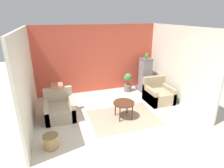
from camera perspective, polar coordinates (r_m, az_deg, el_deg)
The scene contains 13 objects.
ground_plane at distance 4.60m, azimuth 7.13°, elevation -17.64°, with size 20.00×20.00×0.00m, color beige.
wall_back_accent at distance 7.10m, azimuth -4.51°, elevation 7.56°, with size 4.67×0.06×2.51m.
wall_left at distance 5.25m, azimuth -24.64°, elevation 1.10°, with size 0.06×3.46×2.51m.
wall_right at distance 6.54m, azimuth 19.63°, elevation 5.31°, with size 0.06×3.46×2.51m.
area_rug at distance 5.56m, azimuth 3.52°, elevation -10.11°, with size 1.92×1.44×0.01m.
coffee_table at distance 5.35m, azimuth 3.61°, elevation -6.10°, with size 0.61×0.61×0.50m.
armchair_left at distance 5.65m, azimuth -15.63°, elevation -7.40°, with size 0.82×0.86×0.82m.
armchair_right at distance 6.59m, azimuth 13.87°, elevation -3.11°, with size 0.82×0.86×0.82m.
birdcage at distance 7.46m, azimuth 10.06°, elevation 2.62°, with size 0.57×0.57×1.26m.
parrot at distance 7.27m, azimuth 10.43°, elevation 8.42°, with size 0.10×0.18×0.22m.
potted_plant at distance 7.25m, azimuth 4.86°, elevation 0.68°, with size 0.31×0.29×0.72m.
wicker_basket at distance 4.57m, azimuth -18.11°, elevation -16.22°, with size 0.34×0.34×0.33m.
throw_pillow at distance 5.70m, azimuth -16.40°, elevation -0.56°, with size 0.33×0.33×0.10m.
Camera 1 is at (-1.65, -3.24, 2.82)m, focal length 30.00 mm.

